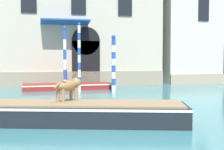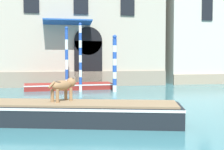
# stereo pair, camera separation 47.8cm
# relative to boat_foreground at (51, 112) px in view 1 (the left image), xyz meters

# --- Properties ---
(palazzo_left) EXTENTS (13.29, 7.40, 12.45)m
(palazzo_left) POSITION_rel_boat_foreground_xyz_m (2.49, 15.75, 5.84)
(palazzo_left) COLOR #BCB29E
(palazzo_left) RESTS_ON ground_plane
(boat_foreground) EXTENTS (9.03, 4.14, 0.70)m
(boat_foreground) POSITION_rel_boat_foreground_xyz_m (0.00, 0.00, 0.00)
(boat_foreground) COLOR black
(boat_foreground) RESTS_ON ground_plane
(dog_on_deck) EXTENTS (0.97, 0.88, 0.80)m
(dog_on_deck) POSITION_rel_boat_foreground_xyz_m (0.59, 0.08, 0.85)
(dog_on_deck) COLOR #997047
(dog_on_deck) RESTS_ON boat_foreground
(boat_moored_near_palazzo) EXTENTS (6.04, 2.19, 0.40)m
(boat_moored_near_palazzo) POSITION_rel_boat_foreground_xyz_m (1.46, 10.89, -0.16)
(boat_moored_near_palazzo) COLOR maroon
(boat_moored_near_palazzo) RESTS_ON ground_plane
(mooring_pole_0) EXTENTS (0.26, 0.26, 3.59)m
(mooring_pole_0) POSITION_rel_boat_foreground_xyz_m (4.18, 8.70, 1.44)
(mooring_pole_0) COLOR white
(mooring_pole_0) RESTS_ON ground_plane
(mooring_pole_1) EXTENTS (0.22, 0.22, 4.26)m
(mooring_pole_1) POSITION_rel_boat_foreground_xyz_m (1.31, 10.81, 1.78)
(mooring_pole_1) COLOR white
(mooring_pole_1) RESTS_ON ground_plane
(mooring_pole_2) EXTENTS (0.19, 0.19, 4.36)m
(mooring_pole_2) POSITION_rel_boat_foreground_xyz_m (2.08, 9.20, 1.82)
(mooring_pole_2) COLOR white
(mooring_pole_2) RESTS_ON ground_plane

